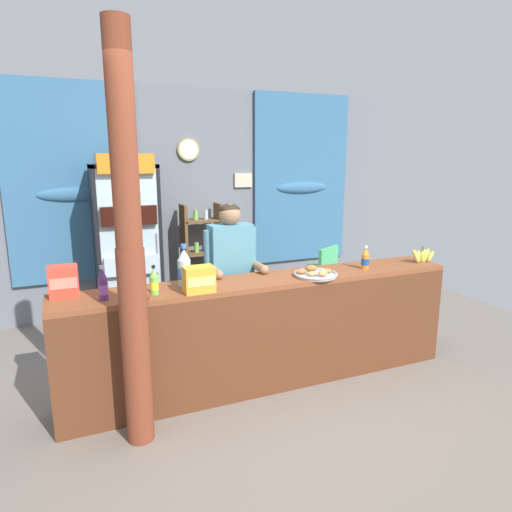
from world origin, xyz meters
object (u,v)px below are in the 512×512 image
soda_bottle_orange_soda (365,259)px  soda_bottle_cola (138,279)px  bottle_shelf_rack (202,256)px  banana_bunch (422,256)px  snack_box_crackers (63,281)px  timber_post (130,257)px  pastry_tray (315,273)px  soda_bottle_water (184,268)px  shopkeeper (231,267)px  plastic_lawn_chair (319,276)px  soda_bottle_grape_soda (103,285)px  soda_bottle_lime_soda (154,282)px  drink_fridge (127,235)px  stall_counter (272,324)px  snack_box_choco_powder (199,279)px

soda_bottle_orange_soda → soda_bottle_cola: soda_bottle_cola is taller
bottle_shelf_rack → banana_bunch: bottle_shelf_rack is taller
bottle_shelf_rack → snack_box_crackers: bottle_shelf_rack is taller
timber_post → pastry_tray: size_ratio=7.33×
timber_post → soda_bottle_cola: size_ratio=12.02×
soda_bottle_water → soda_bottle_cola: (-0.35, -0.01, -0.04)m
soda_bottle_orange_soda → shopkeeper: bearing=158.1°
shopkeeper → plastic_lawn_chair: bearing=32.0°
soda_bottle_grape_soda → soda_bottle_lime_soda: soda_bottle_grape_soda is taller
bottle_shelf_rack → soda_bottle_orange_soda: bearing=-66.0°
drink_fridge → pastry_tray: drink_fridge is taller
soda_bottle_grape_soda → banana_bunch: (2.89, 0.03, -0.05)m
bottle_shelf_rack → soda_bottle_lime_soda: bottle_shelf_rack is taller
plastic_lawn_chair → banana_bunch: banana_bunch is taller
stall_counter → timber_post: (-1.14, -0.30, 0.73)m
soda_bottle_cola → stall_counter: bearing=-8.4°
timber_post → shopkeeper: (0.96, 0.81, -0.34)m
shopkeeper → soda_bottle_lime_soda: shopkeeper is taller
stall_counter → banana_bunch: (1.60, 0.06, 0.42)m
timber_post → soda_bottle_lime_soda: 0.46m
stall_counter → bottle_shelf_rack: bottle_shelf_rack is taller
soda_bottle_cola → shopkeeper: bearing=22.6°
banana_bunch → timber_post: bearing=-172.6°
shopkeeper → snack_box_crackers: shopkeeper is taller
soda_bottle_grape_soda → snack_box_choco_powder: bearing=-6.9°
bottle_shelf_rack → snack_box_crackers: size_ratio=6.03×
drink_fridge → timber_post: bearing=-96.3°
soda_bottle_cola → banana_bunch: (2.63, -0.09, -0.03)m
soda_bottle_water → pastry_tray: size_ratio=0.90×
soda_bottle_water → snack_box_crackers: 0.87m
soda_bottle_orange_soda → snack_box_choco_powder: 1.57m
soda_bottle_lime_soda → soda_bottle_cola: 0.16m
plastic_lawn_chair → pastry_tray: 1.72m
drink_fridge → soda_bottle_orange_soda: drink_fridge is taller
soda_bottle_cola → snack_box_crackers: (-0.51, 0.08, 0.02)m
pastry_tray → snack_box_choco_powder: bearing=-176.4°
soda_bottle_water → pastry_tray: bearing=-7.7°
timber_post → soda_bottle_orange_soda: size_ratio=12.79×
soda_bottle_orange_soda → plastic_lawn_chair: bearing=75.8°
pastry_tray → soda_bottle_water: bearing=172.3°
banana_bunch → stall_counter: bearing=-177.9°
soda_bottle_grape_soda → banana_bunch: size_ratio=0.91×
soda_bottle_grape_soda → snack_box_choco_powder: (0.67, -0.08, -0.01)m
shopkeeper → snack_box_crackers: 1.40m
soda_bottle_lime_soda → soda_bottle_orange_soda: bearing=1.2°
shopkeeper → snack_box_crackers: (-1.37, -0.28, 0.09)m
soda_bottle_grape_soda → soda_bottle_lime_soda: (0.35, -0.01, -0.01)m
soda_bottle_water → soda_bottle_orange_soda: (1.62, -0.10, -0.05)m
stall_counter → soda_bottle_water: soda_bottle_water is taller
drink_fridge → stall_counter: bearing=-64.9°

